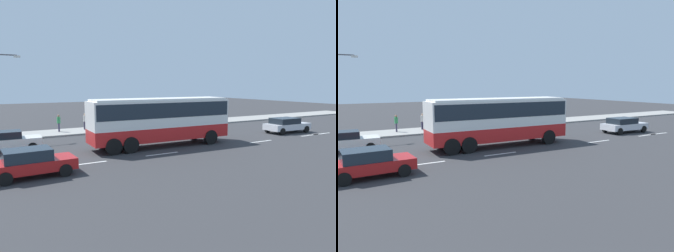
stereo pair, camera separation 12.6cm
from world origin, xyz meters
The scene contains 9 objects.
ground_plane centered at (0.00, 0.00, 0.00)m, with size 120.00×120.00×0.00m, color #333335.
sidewalk_curb centered at (0.00, 9.42, 0.07)m, with size 80.00×4.00×0.15m, color gray.
lane_centreline centered at (2.26, -2.90, 0.00)m, with size 34.64×0.16×0.01m.
coach_bus centered at (1.91, -0.53, 2.20)m, with size 10.60×2.87×3.55m.
car_red_compact centered at (-7.41, -4.16, 0.76)m, with size 4.08×2.05×1.43m.
car_white_minivan centered at (-8.22, 2.99, 0.76)m, with size 4.46×1.93×1.42m.
car_silver_hatch centered at (15.35, -0.75, 0.76)m, with size 4.55×2.07×1.41m.
pedestrian_near_curb centered at (-3.42, 9.60, 1.07)m, with size 0.32×0.32×1.60m.
pedestrian_at_crossing centered at (-0.89, 9.82, 1.06)m, with size 0.32×0.32×1.59m.
Camera 2 is at (-9.25, -20.64, 4.61)m, focal length 33.64 mm.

